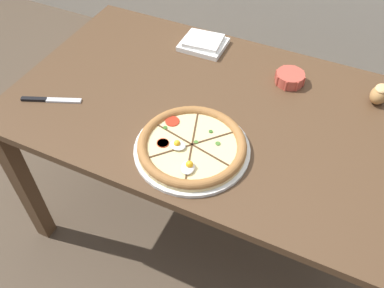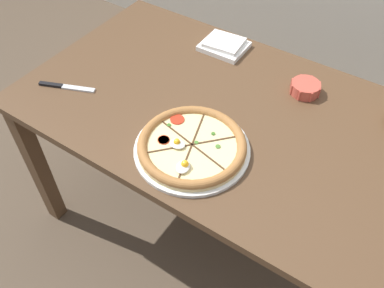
# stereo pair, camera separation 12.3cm
# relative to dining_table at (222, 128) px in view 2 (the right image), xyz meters

# --- Properties ---
(ground_plane) EXTENTS (12.00, 12.00, 0.00)m
(ground_plane) POSITION_rel_dining_table_xyz_m (0.00, 0.00, -0.63)
(ground_plane) COLOR brown
(dining_table) EXTENTS (1.41, 0.84, 0.73)m
(dining_table) POSITION_rel_dining_table_xyz_m (0.00, 0.00, 0.00)
(dining_table) COLOR #513823
(dining_table) RESTS_ON ground_plane
(pizza) EXTENTS (0.36, 0.36, 0.05)m
(pizza) POSITION_rel_dining_table_xyz_m (0.02, -0.22, 0.12)
(pizza) COLOR white
(pizza) RESTS_ON dining_table
(ramekin_bowl) EXTENTS (0.11, 0.11, 0.04)m
(ramekin_bowl) POSITION_rel_dining_table_xyz_m (0.20, 0.23, 0.12)
(ramekin_bowl) COLOR #C64C3D
(ramekin_bowl) RESTS_ON dining_table
(napkin_folded) EXTENTS (0.17, 0.15, 0.04)m
(napkin_folded) POSITION_rel_dining_table_xyz_m (-0.18, 0.30, 0.11)
(napkin_folded) COLOR white
(napkin_folded) RESTS_ON dining_table
(knife_main) EXTENTS (0.20, 0.10, 0.01)m
(knife_main) POSITION_rel_dining_table_xyz_m (-0.53, -0.22, 0.10)
(knife_main) COLOR silver
(knife_main) RESTS_ON dining_table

